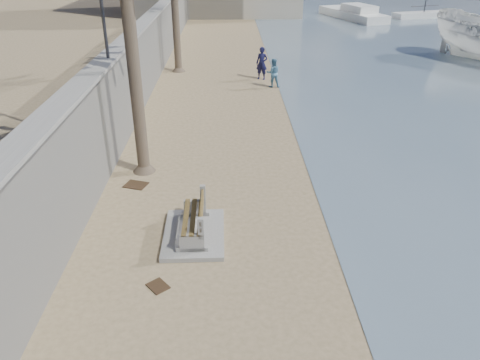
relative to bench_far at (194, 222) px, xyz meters
name	(u,v)px	position (x,y,z in m)	size (l,w,h in m)	color
seawall	(145,60)	(-3.39, 14.05, 1.30)	(0.45, 70.00, 3.50)	gray
wall_cap	(142,24)	(-3.39, 14.05, 3.10)	(0.80, 70.00, 0.12)	gray
bench_far	(194,222)	(0.00, 0.00, 0.00)	(1.70, 2.46, 1.02)	gray
person_a	(262,61)	(2.97, 16.55, 0.63)	(0.77, 0.52, 2.14)	#141437
person_b	(273,71)	(3.49, 14.86, 0.43)	(0.85, 0.66, 1.76)	teal
yacht_far	(352,15)	(14.15, 40.62, -0.10)	(9.66, 2.71, 1.50)	silver
sailboat_west	(424,14)	(21.87, 40.90, -0.09)	(6.97, 3.53, 11.20)	silver
debris_c	(136,185)	(-2.16, 3.09, -0.43)	(0.73, 0.58, 0.03)	#382616
debris_d	(158,286)	(-0.73, -2.14, -0.43)	(0.50, 0.40, 0.03)	#382616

